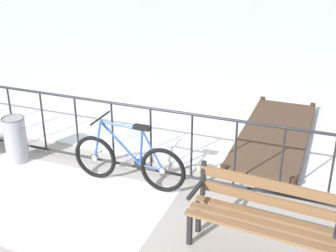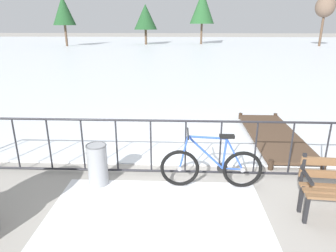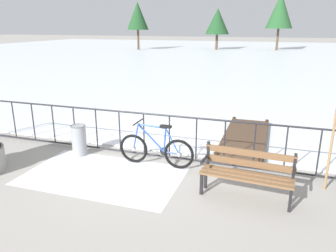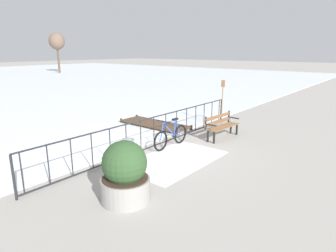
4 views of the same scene
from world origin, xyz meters
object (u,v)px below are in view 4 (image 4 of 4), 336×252
at_px(bicycle_near_railing, 171,136).
at_px(planter_with_shrub, 125,174).
at_px(trash_bin, 129,151).
at_px(park_bench, 221,124).
at_px(oar_upright, 222,101).

xyz_separation_m(bicycle_near_railing, planter_with_shrub, (-3.44, -1.48, 0.25)).
bearing_deg(bicycle_near_railing, trash_bin, 179.82).
bearing_deg(trash_bin, park_bench, -11.13).
distance_m(bicycle_near_railing, planter_with_shrub, 3.75).
relative_size(planter_with_shrub, oar_upright, 0.68).
bearing_deg(trash_bin, bicycle_near_railing, -0.18).
xyz_separation_m(park_bench, oar_upright, (1.39, 0.74, 0.63)).
height_order(park_bench, oar_upright, oar_upright).
bearing_deg(oar_upright, park_bench, -151.98).
distance_m(park_bench, trash_bin, 4.01).
relative_size(trash_bin, oar_upright, 0.37).
relative_size(planter_with_shrub, trash_bin, 1.84).
height_order(park_bench, trash_bin, park_bench).
relative_size(bicycle_near_railing, trash_bin, 2.34).
xyz_separation_m(park_bench, trash_bin, (-3.94, 0.77, -0.14)).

